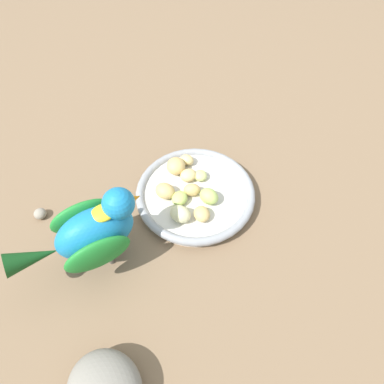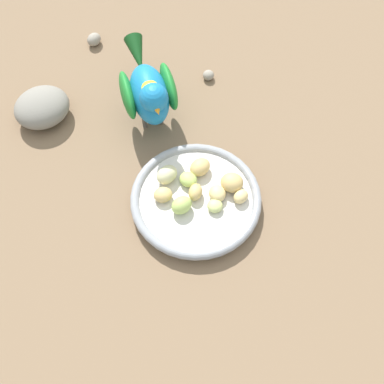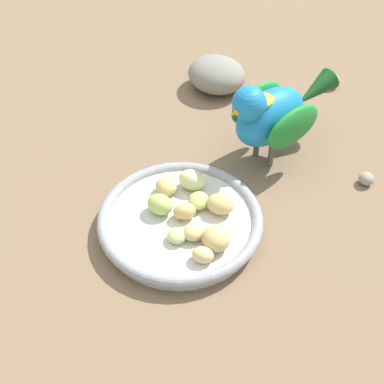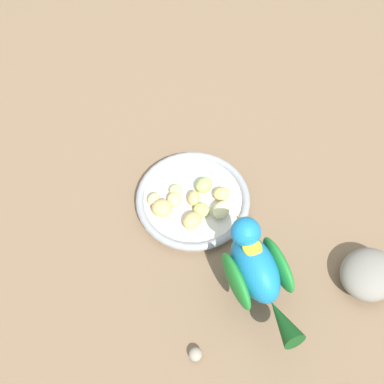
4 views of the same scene
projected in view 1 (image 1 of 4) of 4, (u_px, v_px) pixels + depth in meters
name	position (u px, v px, depth m)	size (l,w,h in m)	color
ground_plane	(200.00, 187.00, 0.64)	(4.00, 4.00, 0.00)	#7A6047
feeding_bowl	(195.00, 194.00, 0.61)	(0.21, 0.21, 0.03)	beige
apple_piece_0	(176.00, 166.00, 0.63)	(0.04, 0.03, 0.03)	tan
apple_piece_1	(209.00, 196.00, 0.59)	(0.03, 0.03, 0.03)	#B2CC66
apple_piece_2	(180.00, 198.00, 0.59)	(0.03, 0.03, 0.02)	#B2CC66
apple_piece_3	(188.00, 175.00, 0.62)	(0.03, 0.03, 0.02)	#E5C67F
apple_piece_4	(180.00, 214.00, 0.56)	(0.04, 0.03, 0.03)	beige
apple_piece_5	(187.00, 160.00, 0.64)	(0.03, 0.02, 0.02)	#E5C67F
apple_piece_6	(203.00, 176.00, 0.62)	(0.02, 0.02, 0.02)	#C6D17A
apple_piece_7	(165.00, 191.00, 0.59)	(0.04, 0.03, 0.03)	tan
apple_piece_8	(192.00, 190.00, 0.60)	(0.03, 0.02, 0.02)	tan
apple_piece_9	(203.00, 214.00, 0.57)	(0.03, 0.03, 0.02)	tan
parrot	(92.00, 231.00, 0.49)	(0.13, 0.19, 0.14)	#59544C
pebble_0	(40.00, 214.00, 0.59)	(0.02, 0.02, 0.02)	gray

